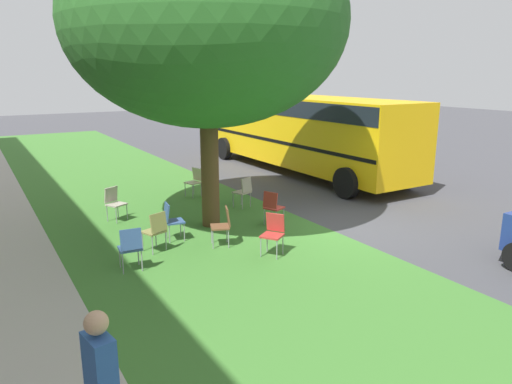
# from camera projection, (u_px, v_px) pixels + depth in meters

# --- Properties ---
(ground) EXTENTS (80.00, 80.00, 0.00)m
(ground) POSITION_uv_depth(u_px,v_px,m) (332.00, 227.00, 11.87)
(ground) COLOR #424247
(grass_verge) EXTENTS (48.00, 6.00, 0.01)m
(grass_verge) POSITION_uv_depth(u_px,v_px,m) (218.00, 251.00, 10.25)
(grass_verge) COLOR #3D752D
(grass_verge) RESTS_ON ground
(street_tree) EXTENTS (6.48, 6.48, 7.25)m
(street_tree) POSITION_uv_depth(u_px,v_px,m) (206.00, 23.00, 10.82)
(street_tree) COLOR brown
(street_tree) RESTS_ON ground
(chair_0) EXTENTS (0.51, 0.52, 0.88)m
(chair_0) POSITION_uv_depth(u_px,v_px,m) (195.00, 180.00, 14.70)
(chair_0) COLOR beige
(chair_0) RESTS_ON ground
(chair_1) EXTENTS (0.54, 0.54, 0.88)m
(chair_1) POSITION_uv_depth(u_px,v_px,m) (223.00, 223.00, 10.44)
(chair_1) COLOR brown
(chair_1) RESTS_ON ground
(chair_2) EXTENTS (0.54, 0.55, 0.88)m
(chair_2) POSITION_uv_depth(u_px,v_px,m) (273.00, 205.00, 11.85)
(chair_2) COLOR #B7332D
(chair_2) RESTS_ON ground
(chair_3) EXTENTS (0.47, 0.46, 0.88)m
(chair_3) POSITION_uv_depth(u_px,v_px,m) (130.00, 246.00, 9.08)
(chair_3) COLOR #335184
(chair_3) RESTS_ON ground
(chair_4) EXTENTS (0.56, 0.56, 0.88)m
(chair_4) POSITION_uv_depth(u_px,v_px,m) (114.00, 201.00, 12.25)
(chair_4) COLOR #ADA393
(chair_4) RESTS_ON ground
(chair_5) EXTENTS (0.58, 0.58, 0.88)m
(chair_5) POSITION_uv_depth(u_px,v_px,m) (273.00, 231.00, 9.92)
(chair_5) COLOR #B7332D
(chair_5) RESTS_ON ground
(chair_6) EXTENTS (0.48, 0.48, 0.88)m
(chair_6) POSITION_uv_depth(u_px,v_px,m) (171.00, 218.00, 10.78)
(chair_6) COLOR #335184
(chair_6) RESTS_ON ground
(chair_7) EXTENTS (0.54, 0.53, 0.88)m
(chair_7) POSITION_uv_depth(u_px,v_px,m) (244.00, 190.00, 13.42)
(chair_7) COLOR #ADA393
(chair_7) RESTS_ON ground
(chair_8) EXTENTS (0.53, 0.53, 0.88)m
(chair_8) POSITION_uv_depth(u_px,v_px,m) (156.00, 229.00, 10.07)
(chair_8) COLOR olive
(chair_8) RESTS_ON ground
(school_bus) EXTENTS (10.40, 2.80, 2.88)m
(school_bus) POSITION_uv_depth(u_px,v_px,m) (302.00, 126.00, 18.09)
(school_bus) COLOR yellow
(school_bus) RESTS_ON ground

